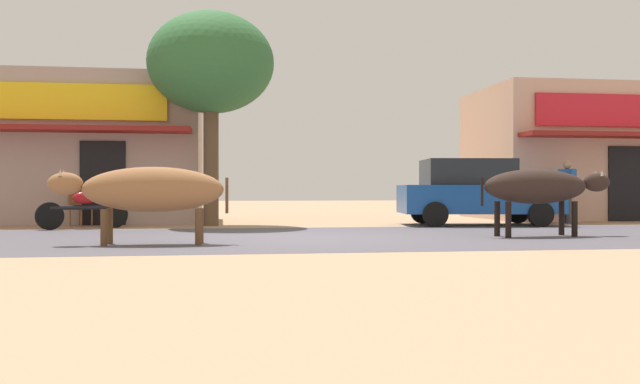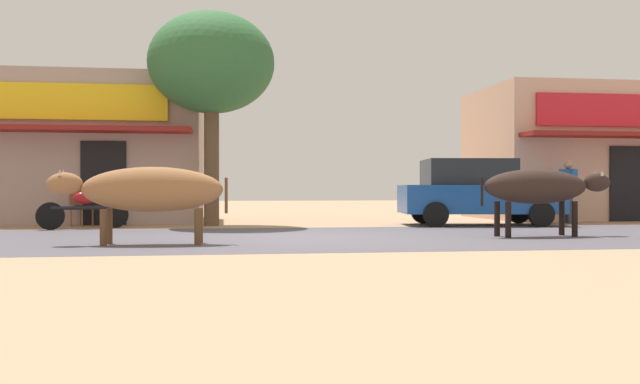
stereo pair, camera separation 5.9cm
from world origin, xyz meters
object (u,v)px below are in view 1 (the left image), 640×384
at_px(parked_hatchback_car, 475,191).
at_px(parked_motorcycle, 84,208).
at_px(cow_near_brown, 149,190).
at_px(cafe_chair_near_tree, 79,205).
at_px(cow_far_dark, 539,187).
at_px(pedestrian_by_shop, 567,186).
at_px(roadside_tree, 211,64).

relative_size(parked_hatchback_car, parked_motorcycle, 2.17).
distance_m(cow_near_brown, cafe_chair_near_tree, 6.28).
distance_m(cow_far_dark, cafe_chair_near_tree, 10.64).
height_order(parked_motorcycle, pedestrian_by_shop, pedestrian_by_shop).
bearing_deg(pedestrian_by_shop, cow_far_dark, -123.69).
bearing_deg(cow_far_dark, cow_near_brown, -173.07).
xyz_separation_m(cow_near_brown, pedestrian_by_shop, (10.14, 5.37, 0.09)).
xyz_separation_m(parked_motorcycle, cow_near_brown, (1.91, -4.69, 0.42)).
height_order(parked_motorcycle, cafe_chair_near_tree, parked_motorcycle).
height_order(parked_hatchback_car, parked_motorcycle, parked_hatchback_car).
relative_size(pedestrian_by_shop, cafe_chair_near_tree, 1.80).
height_order(roadside_tree, pedestrian_by_shop, roadside_tree).
xyz_separation_m(roadside_tree, cow_far_dark, (6.22, -4.72, -3.03)).
distance_m(roadside_tree, cow_far_dark, 8.37).
distance_m(parked_motorcycle, cow_near_brown, 5.08).
distance_m(cow_near_brown, pedestrian_by_shop, 11.47).
bearing_deg(pedestrian_by_shop, cow_near_brown, -152.10).
relative_size(parked_hatchback_car, cafe_chair_near_tree, 4.41).
distance_m(roadside_tree, pedestrian_by_shop, 9.70).
distance_m(parked_hatchback_car, cafe_chair_near_tree, 9.75).
bearing_deg(parked_hatchback_car, cafe_chair_near_tree, 174.76).
xyz_separation_m(parked_hatchback_car, parked_motorcycle, (-9.36, -0.26, -0.37)).
xyz_separation_m(cow_near_brown, cow_far_dark, (7.13, 0.87, 0.05)).
bearing_deg(cafe_chair_near_tree, cow_far_dark, -27.90).
bearing_deg(parked_hatchback_car, roadside_tree, 174.48).
distance_m(parked_hatchback_car, pedestrian_by_shop, 2.73).
bearing_deg(roadside_tree, parked_hatchback_car, -5.52).
bearing_deg(cafe_chair_near_tree, pedestrian_by_shop, -2.20).
height_order(cow_far_dark, cafe_chair_near_tree, cow_far_dark).
relative_size(roadside_tree, pedestrian_by_shop, 3.17).
relative_size(cow_near_brown, cafe_chair_near_tree, 3.12).
height_order(pedestrian_by_shop, cafe_chair_near_tree, pedestrian_by_shop).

